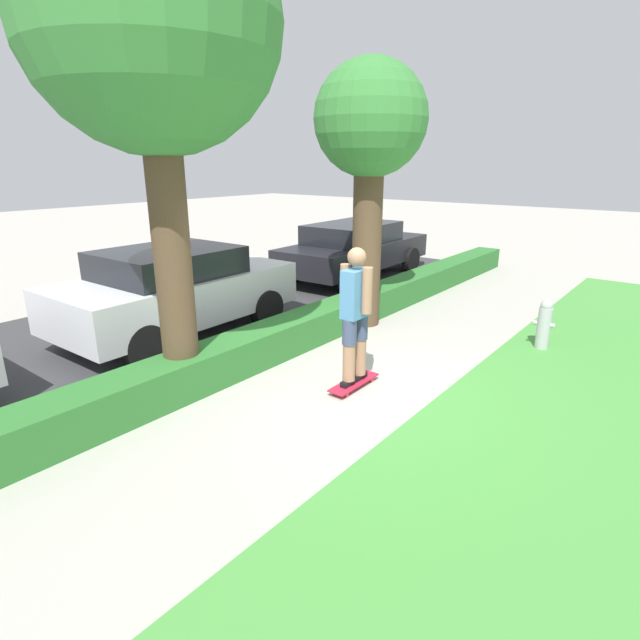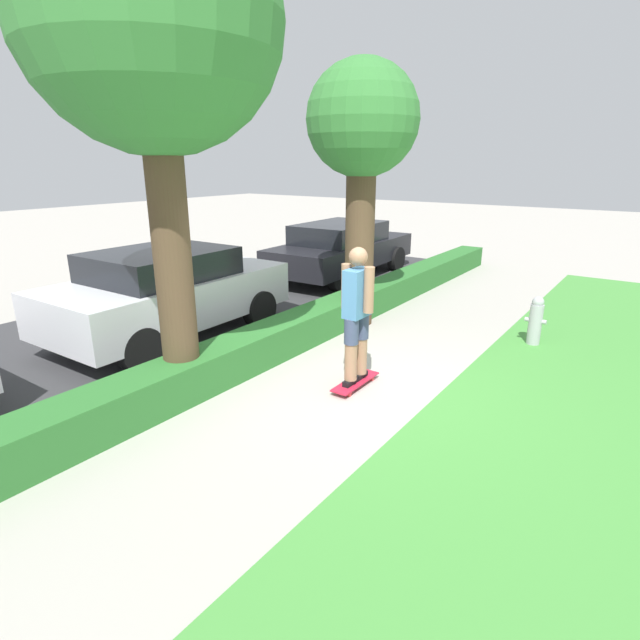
{
  "view_description": "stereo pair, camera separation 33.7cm",
  "coord_description": "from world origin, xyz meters",
  "views": [
    {
      "loc": [
        -5.05,
        -3.38,
        2.85
      ],
      "look_at": [
        -0.02,
        0.6,
        0.81
      ],
      "focal_mm": 28.0,
      "sensor_mm": 36.0,
      "label": 1
    },
    {
      "loc": [
        -5.26,
        -3.11,
        2.85
      ],
      "look_at": [
        -0.02,
        0.6,
        0.81
      ],
      "focal_mm": 28.0,
      "sensor_mm": 36.0,
      "label": 2
    }
  ],
  "objects": [
    {
      "name": "ground_plane",
      "position": [
        0.0,
        0.0,
        0.0
      ],
      "size": [
        60.0,
        60.0,
        0.0
      ],
      "primitive_type": "plane",
      "color": "#ADA89E"
    },
    {
      "name": "parked_car_middle",
      "position": [
        -0.16,
        3.63,
        0.79
      ],
      "size": [
        4.06,
        2.02,
        1.49
      ],
      "rotation": [
        0.0,
        0.0,
        0.02
      ],
      "color": "silver",
      "rests_on": "ground_plane"
    },
    {
      "name": "tree_near",
      "position": [
        -1.51,
        1.69,
        4.2
      ],
      "size": [
        2.8,
        2.8,
        5.68
      ],
      "color": "brown",
      "rests_on": "ground_plane"
    },
    {
      "name": "skateboard",
      "position": [
        -0.06,
        0.0,
        0.07
      ],
      "size": [
        0.86,
        0.24,
        0.08
      ],
      "color": "red",
      "rests_on": "ground_plane"
    },
    {
      "name": "hedge_row",
      "position": [
        0.0,
        1.6,
        0.25
      ],
      "size": [
        18.0,
        0.6,
        0.51
      ],
      "color": "#2D702D",
      "rests_on": "ground_plane"
    },
    {
      "name": "tree_mid",
      "position": [
        2.33,
        1.41,
        3.31
      ],
      "size": [
        1.88,
        1.88,
        4.46
      ],
      "color": "brown",
      "rests_on": "ground_plane"
    },
    {
      "name": "fire_hydrant",
      "position": [
        3.0,
        -1.52,
        0.4
      ],
      "size": [
        0.21,
        0.33,
        0.81
      ],
      "color": "#ADADB2",
      "rests_on": "ground_plane"
    },
    {
      "name": "street_asphalt",
      "position": [
        0.0,
        4.2,
        0.0
      ],
      "size": [
        18.0,
        5.0,
        0.01
      ],
      "color": "#38383A",
      "rests_on": "ground_plane"
    },
    {
      "name": "parked_car_rear",
      "position": [
        5.46,
        3.81,
        0.73
      ],
      "size": [
        4.72,
        1.99,
        1.38
      ],
      "rotation": [
        0.0,
        0.0,
        0.04
      ],
      "color": "black",
      "rests_on": "ground_plane"
    },
    {
      "name": "grass_lawn_strip",
      "position": [
        0.0,
        -3.0,
        0.01
      ],
      "size": [
        18.0,
        4.0,
        0.01
      ],
      "color": "#47933D",
      "rests_on": "ground_plane"
    },
    {
      "name": "skater_person",
      "position": [
        -0.06,
        0.0,
        1.03
      ],
      "size": [
        0.51,
        0.46,
        1.78
      ],
      "color": "black",
      "rests_on": "skateboard"
    }
  ]
}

